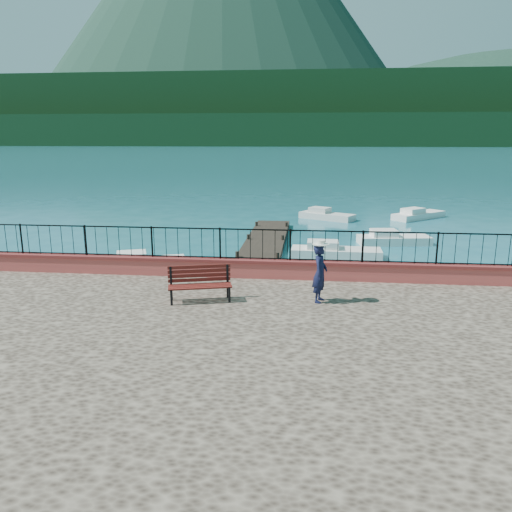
% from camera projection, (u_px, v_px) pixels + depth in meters
% --- Properties ---
extents(ground, '(2000.00, 2000.00, 0.00)m').
position_uv_depth(ground, '(295.00, 366.00, 12.31)').
color(ground, '#19596B').
rests_on(ground, ground).
extents(parapet, '(28.00, 0.46, 0.58)m').
position_uv_depth(parapet, '(299.00, 270.00, 15.54)').
color(parapet, '#C54F47').
rests_on(parapet, promenade).
extents(railing, '(27.00, 0.05, 0.95)m').
position_uv_depth(railing, '(300.00, 246.00, 15.36)').
color(railing, black).
rests_on(railing, parapet).
extents(dock, '(2.00, 16.00, 0.30)m').
position_uv_depth(dock, '(262.00, 251.00, 24.09)').
color(dock, '#2D231C').
rests_on(dock, ground).
extents(far_forest, '(900.00, 60.00, 18.00)m').
position_uv_depth(far_forest, '(311.00, 130.00, 300.19)').
color(far_forest, black).
rests_on(far_forest, ground).
extents(foothills, '(900.00, 120.00, 44.00)m').
position_uv_depth(foothills, '(312.00, 113.00, 355.15)').
color(foothills, black).
rests_on(foothills, ground).
extents(park_bench, '(1.78, 0.98, 0.94)m').
position_uv_depth(park_bench, '(200.00, 291.00, 13.43)').
color(park_bench, black).
rests_on(park_bench, promenade).
extents(person, '(0.50, 0.64, 1.57)m').
position_uv_depth(person, '(320.00, 273.00, 13.25)').
color(person, '#111533').
rests_on(person, promenade).
extents(hat, '(0.44, 0.44, 0.12)m').
position_uv_depth(hat, '(321.00, 242.00, 13.05)').
color(hat, white).
rests_on(hat, person).
extents(boat_0, '(3.70, 2.42, 0.80)m').
position_uv_depth(boat_0, '(144.00, 260.00, 21.25)').
color(boat_0, white).
rests_on(boat_0, ground).
extents(boat_1, '(4.19, 1.40, 0.80)m').
position_uv_depth(boat_1, '(336.00, 249.00, 23.32)').
color(boat_1, silver).
rests_on(boat_1, ground).
extents(boat_2, '(3.87, 1.84, 0.80)m').
position_uv_depth(boat_2, '(394.00, 237.00, 26.23)').
color(boat_2, white).
rests_on(boat_2, ground).
extents(boat_4, '(3.90, 2.96, 0.80)m').
position_uv_depth(boat_4, '(327.00, 213.00, 34.09)').
color(boat_4, silver).
rests_on(boat_4, ground).
extents(boat_5, '(4.07, 3.82, 0.80)m').
position_uv_depth(boat_5, '(419.00, 213.00, 34.39)').
color(boat_5, white).
rests_on(boat_5, ground).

